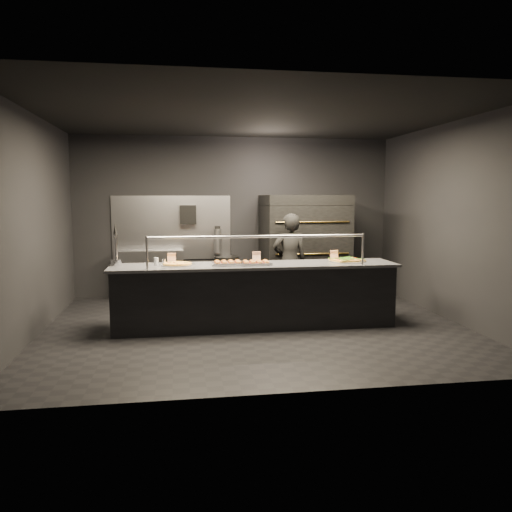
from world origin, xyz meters
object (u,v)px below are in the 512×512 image
slider_tray_b (256,263)px  beer_tap (116,254)px  pizza_oven (304,247)px  square_pizza (347,260)px  fire_extinguisher (218,240)px  prep_shelf (151,274)px  worker (290,262)px  service_counter (255,295)px  round_pizza (177,264)px  trash_bin (227,277)px  slider_tray_a (228,263)px  towel_dispenser (188,215)px

slider_tray_b → beer_tap: bearing=174.1°
pizza_oven → beer_tap: size_ratio=3.23×
square_pizza → fire_extinguisher: bearing=127.0°
prep_shelf → square_pizza: bearing=-36.8°
worker → service_counter: bearing=52.1°
service_counter → round_pizza: size_ratio=8.74×
pizza_oven → slider_tray_b: (-1.20, -1.98, -0.02)m
prep_shelf → service_counter: bearing=-55.4°
square_pizza → trash_bin: 2.73m
fire_extinguisher → trash_bin: size_ratio=0.66×
round_pizza → square_pizza: 2.50m
beer_tap → slider_tray_a: (1.55, -0.16, -0.14)m
prep_shelf → pizza_oven: bearing=-8.5°
slider_tray_a → worker: bearing=42.7°
service_counter → pizza_oven: 2.30m
beer_tap → trash_bin: 2.82m
fire_extinguisher → square_pizza: (1.75, -2.32, -0.12)m
slider_tray_a → worker: 1.55m
slider_tray_b → prep_shelf: bearing=123.7°
slider_tray_b → trash_bin: size_ratio=0.56×
trash_bin → fire_extinguisher: bearing=129.8°
fire_extinguisher → square_pizza: size_ratio=0.94×
pizza_oven → slider_tray_b: bearing=-121.2°
service_counter → slider_tray_b: bearing=-90.2°
pizza_oven → worker: (-0.47, -0.89, -0.16)m
round_pizza → beer_tap: bearing=175.7°
fire_extinguisher → beer_tap: size_ratio=0.85×
pizza_oven → round_pizza: bearing=-141.4°
prep_shelf → worker: worker is taller
towel_dispenser → trash_bin: towel_dispenser is taller
slider_tray_a → trash_bin: slider_tray_a is taller
towel_dispenser → beer_tap: towel_dispenser is taller
towel_dispenser → trash_bin: bearing=-13.7°
slider_tray_a → prep_shelf: bearing=117.0°
slider_tray_b → trash_bin: bearing=95.0°
towel_dispenser → prep_shelf: bearing=-174.3°
beer_tap → worker: worker is taller
trash_bin → service_counter: bearing=-84.9°
prep_shelf → round_pizza: round_pizza is taller
beer_tap → square_pizza: bearing=-0.7°
towel_dispenser → fire_extinguisher: size_ratio=0.69×
beer_tap → round_pizza: (0.85, -0.06, -0.15)m
service_counter → square_pizza: bearing=3.3°
towel_dispenser → round_pizza: (-0.20, -2.33, -0.61)m
service_counter → prep_shelf: bearing=124.6°
round_pizza → slider_tray_a: size_ratio=1.01×
service_counter → pizza_oven: bearing=57.7°
prep_shelf → slider_tray_b: size_ratio=2.80×
prep_shelf → slider_tray_b: (1.60, -2.40, 0.50)m
fire_extinguisher → trash_bin: (0.15, -0.18, -0.67)m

